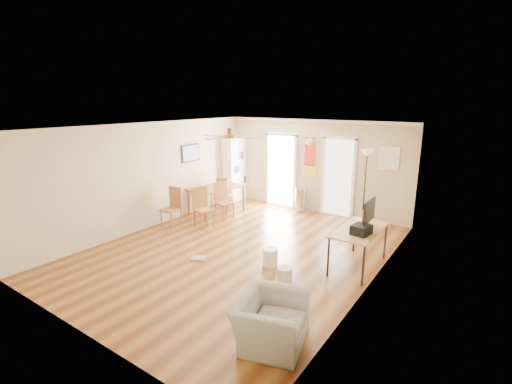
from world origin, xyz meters
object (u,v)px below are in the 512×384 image
Objects in this scene: dining_table at (217,200)px; dining_chair_near at (171,208)px; printer at (361,230)px; wastebasket_b at (285,276)px; computer_desk at (358,248)px; wastebasket_a at (270,257)px; armchair at (271,321)px; dining_chair_far at (226,192)px; dining_chair_right_b at (204,208)px; trash_can at (300,200)px; torchiere_lamp at (365,187)px; bookshelf at (235,169)px; dining_chair_right_a at (225,201)px.

dining_table is 1.51× the size of dining_chair_near.
printer reaches higher than wastebasket_b.
dining_chair_near is 4.69m from computer_desk.
dining_table is at bearing 81.56° from dining_chair_near.
wastebasket_b is at bearing -39.14° from wastebasket_a.
wastebasket_a is 0.35× the size of armchair.
computer_desk reaches higher than wastebasket_b.
dining_chair_right_b is at bearing 104.08° from dining_chair_far.
dining_chair_near is at bearing -124.99° from trash_can.
printer is at bearing -17.02° from dining_table.
dining_chair_near reaches higher than armchair.
torchiere_lamp is at bearing -33.99° from dining_chair_right_b.
wastebasket_b is at bearing -66.07° from trash_can.
computer_desk is (4.87, -2.54, -0.62)m from bookshelf.
printer reaches higher than trash_can.
dining_chair_right_b is at bearing -141.75° from torchiere_lamp.
trash_can is at bearing 134.76° from computer_desk.
dining_chair_right_b is at bearing 179.58° from computer_desk.
dining_chair_right_b is (0.00, -0.82, 0.01)m from dining_chair_right_a.
printer is at bearing 22.16° from wastebasket_a.
dining_table is 4.46× the size of wastebasket_a.
printer is at bearing -76.21° from dining_chair_right_b.
computer_desk is 1.49× the size of armchair.
dining_chair_right_b is 4.08m from printer.
bookshelf is 2.90× the size of trash_can.
dining_chair_right_a reaches higher than trash_can.
bookshelf reaches higher than torchiere_lamp.
bookshelf reaches higher than dining_chair_near.
armchair is (3.75, -3.66, -0.17)m from dining_chair_right_a.
dining_chair_right_a is (0.55, -0.31, 0.11)m from dining_table.
armchair is (2.38, -5.42, -0.03)m from trash_can.
dining_table is 1.26m from dining_chair_right_b.
armchair is at bearing -57.68° from wastebasket_a.
dining_chair_right_b is 2.70m from wastebasket_a.
wastebasket_b is (4.05, -3.91, -0.85)m from bookshelf.
dining_chair_near is at bearing 165.88° from wastebasket_b.
torchiere_lamp reaches higher than wastebasket_b.
printer is (0.86, -2.80, -0.11)m from torchiere_lamp.
dining_chair_right_a is 1.06× the size of dining_chair_far.
wastebasket_a is at bearing -71.59° from trash_can.
torchiere_lamp is (4.12, -0.00, -0.04)m from bookshelf.
bookshelf is at bearing 105.28° from dining_table.
dining_table is at bearing 172.05° from printer.
armchair is (4.48, -2.42, -0.18)m from dining_chair_near.
armchair is at bearing -30.18° from dining_chair_near.
dining_chair_far is (0.08, 2.08, -0.03)m from dining_chair_near.
bookshelf is 2.03× the size of dining_chair_near.
armchair reaches higher than wastebasket_a.
trash_can is at bearing -22.53° from dining_chair_right_a.
armchair is (4.68, -5.36, -0.69)m from bookshelf.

